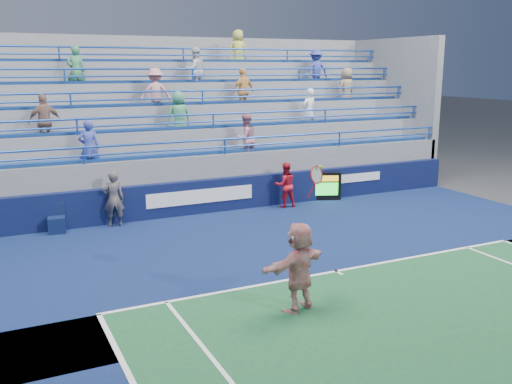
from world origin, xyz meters
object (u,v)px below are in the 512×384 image
serve_speed_board (320,186)px  ball_girl (285,185)px  judge_chair (57,224)px  line_judge (114,199)px  tennis_player (299,267)px

serve_speed_board → ball_girl: ball_girl is taller
serve_speed_board → ball_girl: bearing=-168.6°
judge_chair → serve_speed_board: bearing=1.2°
ball_girl → judge_chair: bearing=6.7°
line_judge → ball_girl: size_ratio=1.10×
line_judge → ball_girl: bearing=-173.4°
line_judge → judge_chair: bearing=6.4°
tennis_player → line_judge: size_ratio=1.71×
serve_speed_board → judge_chair: serve_speed_board is taller
tennis_player → ball_girl: tennis_player is taller
judge_chair → tennis_player: size_ratio=0.29×
serve_speed_board → judge_chair: 9.00m
serve_speed_board → judge_chair: (-8.99, -0.18, -0.24)m
serve_speed_board → judge_chair: bearing=-178.8°
judge_chair → ball_girl: bearing=-1.1°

